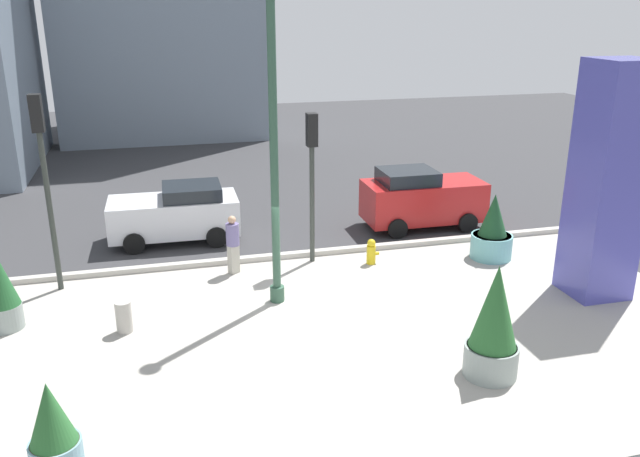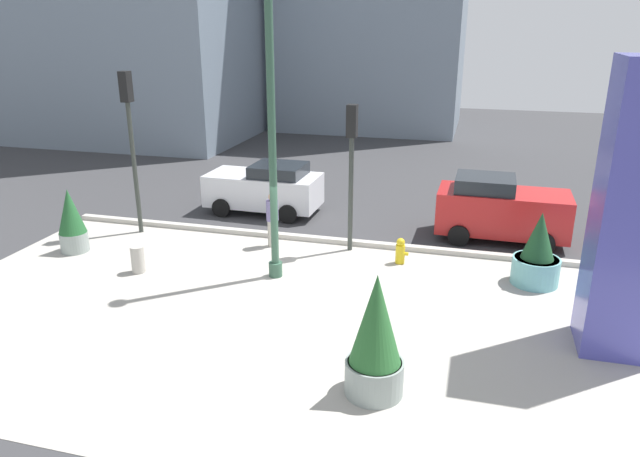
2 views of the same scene
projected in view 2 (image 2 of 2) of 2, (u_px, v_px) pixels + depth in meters
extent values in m
plane|color=#38383A|center=(345.00, 234.00, 18.83)|extent=(60.00, 60.00, 0.00)
cube|color=#ADA89E|center=(287.00, 322.00, 13.37)|extent=(18.00, 10.00, 0.02)
cube|color=#B7B2A8|center=(339.00, 241.00, 18.00)|extent=(18.00, 0.24, 0.16)
cylinder|color=#335642|center=(276.00, 269.00, 15.68)|extent=(0.36, 0.36, 0.40)
cylinder|color=#335642|center=(272.00, 143.00, 14.54)|extent=(0.20, 0.20, 7.19)
cube|color=#4C4CAD|center=(635.00, 213.00, 11.39)|extent=(1.39, 1.39, 5.88)
cylinder|color=gray|center=(75.00, 242.00, 17.34)|extent=(0.80, 0.80, 0.60)
cylinder|color=#382819|center=(73.00, 233.00, 17.24)|extent=(0.74, 0.74, 0.04)
cone|color=#235B2D|center=(70.00, 211.00, 17.02)|extent=(0.79, 0.79, 1.31)
cylinder|color=#6BB2B2|center=(535.00, 271.00, 15.19)|extent=(1.20, 1.20, 0.72)
cylinder|color=#382819|center=(537.00, 259.00, 15.08)|extent=(1.10, 1.10, 0.04)
cone|color=#1E4C28|center=(540.00, 236.00, 14.86)|extent=(0.83, 0.83, 1.23)
cylinder|color=gray|center=(374.00, 377.00, 10.72)|extent=(1.08, 1.08, 0.67)
cylinder|color=#382819|center=(375.00, 362.00, 10.62)|extent=(0.99, 0.99, 0.04)
cone|color=#2D6B33|center=(376.00, 319.00, 10.33)|extent=(0.94, 0.94, 1.71)
cylinder|color=gold|center=(400.00, 254.00, 16.49)|extent=(0.26, 0.26, 0.55)
sphere|color=gold|center=(401.00, 242.00, 16.37)|extent=(0.24, 0.24, 0.24)
cylinder|color=gold|center=(406.00, 254.00, 16.44)|extent=(0.12, 0.10, 0.10)
cylinder|color=#B2ADA3|center=(138.00, 260.00, 15.87)|extent=(0.36, 0.36, 0.75)
cylinder|color=#333833|center=(135.00, 169.00, 18.33)|extent=(0.14, 0.14, 4.14)
cube|color=black|center=(126.00, 87.00, 17.48)|extent=(0.28, 0.32, 0.90)
sphere|color=green|center=(129.00, 86.00, 17.64)|extent=(0.18, 0.18, 0.18)
cylinder|color=#333833|center=(351.00, 195.00, 16.97)|extent=(0.14, 0.14, 3.38)
cube|color=black|center=(352.00, 121.00, 16.26)|extent=(0.28, 0.32, 0.90)
sphere|color=red|center=(353.00, 120.00, 16.41)|extent=(0.18, 0.18, 0.18)
cube|color=silver|center=(264.00, 190.00, 20.75)|extent=(3.97, 1.92, 1.09)
cube|color=#1E2328|center=(279.00, 170.00, 20.34)|extent=(1.81, 1.65, 0.40)
cylinder|color=black|center=(221.00, 208.00, 20.41)|extent=(0.64, 0.23, 0.64)
cylinder|color=black|center=(243.00, 194.00, 22.06)|extent=(0.64, 0.23, 0.64)
cylinder|color=black|center=(288.00, 214.00, 19.76)|extent=(0.64, 0.23, 0.64)
cylinder|color=black|center=(305.00, 199.00, 21.41)|extent=(0.64, 0.23, 0.64)
cube|color=red|center=(502.00, 212.00, 18.09)|extent=(3.93, 1.85, 1.27)
cube|color=#1E2328|center=(485.00, 183.00, 17.96)|extent=(1.78, 1.60, 0.44)
cylinder|color=black|center=(540.00, 224.00, 18.78)|extent=(0.64, 0.23, 0.64)
cylinder|color=black|center=(544.00, 243.00, 17.16)|extent=(0.64, 0.23, 0.64)
cylinder|color=black|center=(462.00, 217.00, 19.41)|extent=(0.64, 0.23, 0.64)
cylinder|color=black|center=(459.00, 235.00, 17.80)|extent=(0.64, 0.23, 0.64)
cube|color=#B2AD9E|center=(273.00, 233.00, 17.71)|extent=(0.34, 0.31, 0.82)
cylinder|color=slate|center=(272.00, 211.00, 17.47)|extent=(0.49, 0.49, 0.62)
sphere|color=tan|center=(272.00, 197.00, 17.33)|extent=(0.22, 0.22, 0.22)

